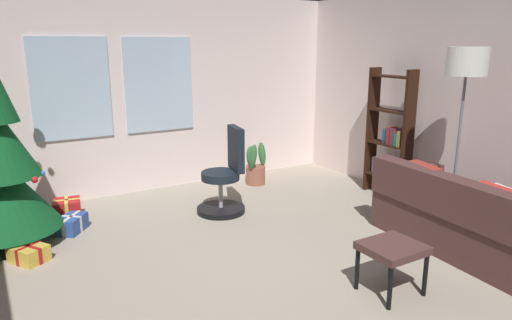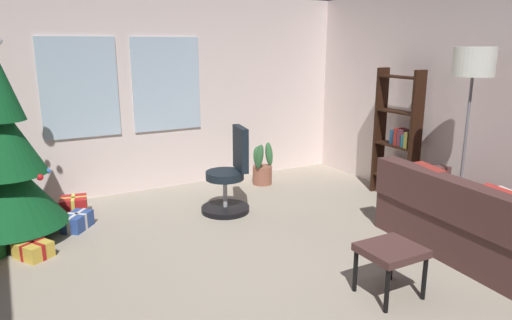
# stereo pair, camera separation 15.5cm
# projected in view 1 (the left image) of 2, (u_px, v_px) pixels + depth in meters

# --- Properties ---
(ground_plane) EXTENTS (5.40, 6.17, 0.10)m
(ground_plane) POSITION_uv_depth(u_px,v_px,m) (282.00, 294.00, 3.76)
(ground_plane) COLOR #9F9482
(wall_back_with_windows) EXTENTS (5.40, 0.12, 2.53)m
(wall_back_with_windows) POSITION_uv_depth(u_px,v_px,m) (147.00, 94.00, 6.03)
(wall_back_with_windows) COLOR silver
(wall_back_with_windows) RESTS_ON ground_plane
(wall_right_with_frames) EXTENTS (0.12, 6.17, 2.53)m
(wall_right_with_frames) POSITION_uv_depth(u_px,v_px,m) (504.00, 108.00, 4.81)
(wall_right_with_frames) COLOR silver
(wall_right_with_frames) RESTS_ON ground_plane
(couch) EXTENTS (1.60, 1.93, 0.77)m
(couch) POSITION_uv_depth(u_px,v_px,m) (490.00, 223.00, 4.36)
(couch) COLOR #4D2F2C
(couch) RESTS_ON ground_plane
(footstool) EXTENTS (0.44, 0.41, 0.41)m
(footstool) POSITION_uv_depth(u_px,v_px,m) (392.00, 251.00, 3.61)
(footstool) COLOR #4D2F2C
(footstool) RESTS_ON ground_plane
(gift_box_red) EXTENTS (0.32, 0.32, 0.23)m
(gift_box_red) POSITION_uv_depth(u_px,v_px,m) (67.00, 210.00, 5.20)
(gift_box_red) COLOR red
(gift_box_red) RESTS_ON ground_plane
(gift_box_gold) EXTENTS (0.36, 0.38, 0.15)m
(gift_box_gold) POSITION_uv_depth(u_px,v_px,m) (29.00, 254.00, 4.20)
(gift_box_gold) COLOR gold
(gift_box_gold) RESTS_ON ground_plane
(gift_box_blue) EXTENTS (0.37, 0.39, 0.18)m
(gift_box_blue) POSITION_uv_depth(u_px,v_px,m) (72.00, 224.00, 4.86)
(gift_box_blue) COLOR #2D4C99
(gift_box_blue) RESTS_ON ground_plane
(office_chair) EXTENTS (0.56, 0.56, 1.00)m
(office_chair) POSITION_uv_depth(u_px,v_px,m) (225.00, 180.00, 5.37)
(office_chair) COLOR black
(office_chair) RESTS_ON ground_plane
(bookshelf) EXTENTS (0.18, 0.64, 1.62)m
(bookshelf) POSITION_uv_depth(u_px,v_px,m) (390.00, 140.00, 5.87)
(bookshelf) COLOR black
(bookshelf) RESTS_ON ground_plane
(floor_lamp) EXTENTS (0.39, 0.39, 1.88)m
(floor_lamp) POSITION_uv_depth(u_px,v_px,m) (466.00, 73.00, 4.59)
(floor_lamp) COLOR slate
(floor_lamp) RESTS_ON ground_plane
(potted_plant) EXTENTS (0.35, 0.41, 0.61)m
(potted_plant) POSITION_uv_depth(u_px,v_px,m) (255.00, 167.00, 6.48)
(potted_plant) COLOR #955844
(potted_plant) RESTS_ON ground_plane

